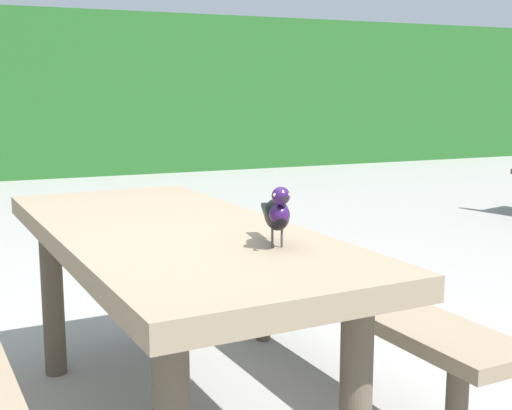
{
  "coord_description": "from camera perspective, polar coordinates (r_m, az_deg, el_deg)",
  "views": [
    {
      "loc": [
        -0.57,
        -2.05,
        1.19
      ],
      "look_at": [
        0.25,
        -0.15,
        0.84
      ],
      "focal_mm": 47.95,
      "sensor_mm": 36.0,
      "label": 1
    }
  ],
  "objects": [
    {
      "name": "picnic_table_foreground",
      "position": [
        2.35,
        -7.09,
        -6.12
      ],
      "size": [
        1.8,
        1.85,
        0.74
      ],
      "color": "#84725B",
      "rests_on": "ground"
    },
    {
      "name": "hedge_wall",
      "position": [
        10.35,
        -20.5,
        8.65
      ],
      "size": [
        28.0,
        1.74,
        2.25
      ],
      "primitive_type": "cube",
      "color": "#235B23",
      "rests_on": "ground"
    },
    {
      "name": "bird_grackle",
      "position": [
        1.95,
        1.8,
        -0.64
      ],
      "size": [
        0.11,
        0.28,
        0.18
      ],
      "color": "black",
      "rests_on": "picnic_table_foreground"
    }
  ]
}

